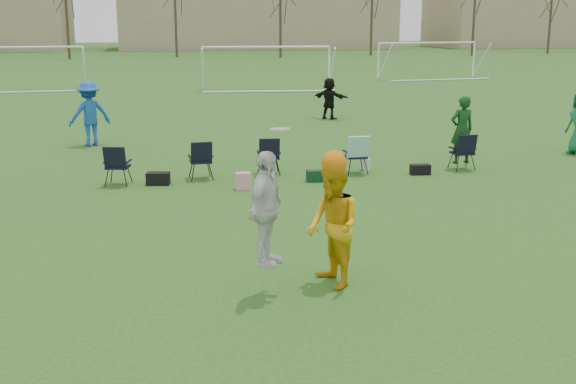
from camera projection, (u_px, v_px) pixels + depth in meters
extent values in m
plane|color=#235119|center=(322.00, 295.00, 10.38)|extent=(260.00, 260.00, 0.00)
imported|color=#164FAB|center=(89.00, 114.00, 22.59)|extent=(1.50, 1.20, 2.02)
imported|color=black|center=(329.00, 98.00, 28.82)|extent=(1.42, 1.43, 1.65)
imported|color=silver|center=(266.00, 209.00, 10.02)|extent=(0.84, 1.02, 1.63)
imported|color=gold|center=(333.00, 226.00, 10.55)|extent=(0.87, 1.02, 1.83)
sphere|color=orange|center=(334.00, 163.00, 10.33)|extent=(0.37, 0.37, 0.37)
cylinder|color=white|center=(280.00, 129.00, 9.82)|extent=(0.27, 0.27, 0.05)
imported|color=#103C17|center=(462.00, 130.00, 18.99)|extent=(0.69, 0.49, 1.79)
cube|color=black|center=(158.00, 178.00, 17.33)|extent=(0.59, 0.39, 0.30)
cube|color=pink|center=(243.00, 181.00, 16.83)|extent=(0.35, 0.23, 0.40)
cube|color=#0E341D|center=(316.00, 176.00, 17.69)|extent=(0.46, 0.30, 0.28)
cube|color=silver|center=(335.00, 163.00, 19.22)|extent=(0.47, 0.38, 0.32)
cylinder|color=white|center=(366.00, 164.00, 19.09)|extent=(0.26, 0.26, 0.30)
cube|color=black|center=(420.00, 169.00, 18.49)|extent=(0.51, 0.29, 0.26)
cube|color=black|center=(118.00, 165.00, 17.23)|extent=(0.71, 0.71, 0.96)
cube|color=black|center=(201.00, 160.00, 17.91)|extent=(0.64, 0.64, 0.96)
cube|color=black|center=(269.00, 156.00, 18.44)|extent=(0.64, 0.64, 0.96)
cube|color=black|center=(356.00, 155.00, 18.53)|extent=(0.61, 0.61, 0.96)
cube|color=black|center=(462.00, 152.00, 19.02)|extent=(0.62, 0.62, 0.96)
cylinder|color=white|center=(84.00, 68.00, 41.87)|extent=(0.12, 0.12, 2.40)
cylinder|color=white|center=(16.00, 47.00, 40.66)|extent=(7.28, 0.76, 0.12)
cylinder|color=white|center=(203.00, 69.00, 41.05)|extent=(0.12, 0.12, 2.40)
cylinder|color=white|center=(329.00, 68.00, 41.82)|extent=(0.12, 0.12, 2.40)
cylinder|color=white|center=(266.00, 47.00, 41.16)|extent=(7.29, 0.63, 0.12)
cylinder|color=white|center=(378.00, 62.00, 48.14)|extent=(0.12, 0.12, 2.40)
cylinder|color=white|center=(474.00, 60.00, 50.36)|extent=(0.12, 0.12, 2.40)
cylinder|color=white|center=(428.00, 43.00, 48.97)|extent=(7.25, 1.13, 0.12)
cylinder|color=#382B21|center=(66.00, 8.00, 72.90)|extent=(0.28, 0.28, 10.20)
cylinder|color=#382B21|center=(175.00, 3.00, 77.53)|extent=(0.28, 0.28, 11.40)
cylinder|color=#382B21|center=(280.00, 15.00, 76.83)|extent=(0.28, 0.28, 9.00)
cylinder|color=#382B21|center=(372.00, 10.00, 81.46)|extent=(0.28, 0.28, 10.20)
cylinder|color=#382B21|center=(475.00, 4.00, 80.34)|extent=(0.28, 0.28, 11.40)
cylinder|color=#382B21|center=(551.00, 15.00, 85.39)|extent=(0.28, 0.28, 9.00)
cube|color=tan|center=(255.00, 9.00, 103.10)|extent=(38.00, 16.00, 11.00)
cube|color=tan|center=(534.00, 3.00, 110.28)|extent=(30.00, 16.00, 13.00)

